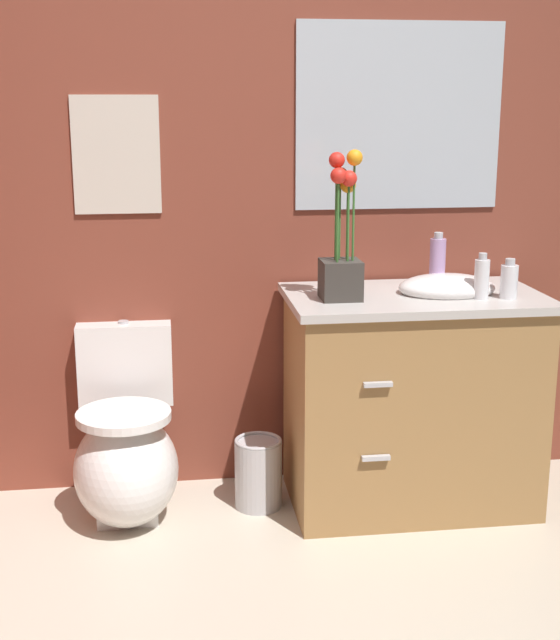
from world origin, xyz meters
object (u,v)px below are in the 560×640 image
toilet (126,453)px  wall_poster (116,155)px  flower_vase (341,246)px  wall_mirror (399,117)px  lotion_bottle (509,281)px  vanity_cabinet (412,397)px  hand_wash_bottle (482,278)px  trash_bin (258,472)px  soap_bottle (437,263)px

toilet → wall_poster: size_ratio=1.59×
flower_vase → wall_mirror: wall_mirror is taller
lotion_bottle → wall_mirror: size_ratio=0.18×
vanity_cabinet → hand_wash_bottle: bearing=-28.3°
flower_vase → trash_bin: 0.92m
wall_poster → wall_mirror: size_ratio=0.54×
toilet → trash_bin: size_ratio=2.54×
soap_bottle → hand_wash_bottle: size_ratio=1.29×
flower_vase → trash_bin: flower_vase is taller
trash_bin → wall_poster: size_ratio=0.63×
vanity_cabinet → flower_vase: 0.66m
lotion_bottle → wall_poster: (-1.38, 0.41, 0.43)m
vanity_cabinet → lotion_bottle: size_ratio=6.94×
vanity_cabinet → trash_bin: bearing=177.0°
lotion_bottle → flower_vase: bearing=173.0°
vanity_cabinet → trash_bin: 0.65m
vanity_cabinet → toilet: bearing=178.6°
toilet → wall_mirror: (1.07, 0.27, 1.21)m
lotion_bottle → wall_poster: wall_poster is taller
trash_bin → flower_vase: bearing=-14.5°
lotion_bottle → hand_wash_bottle: bearing=176.5°
flower_vase → soap_bottle: 0.42m
hand_wash_bottle → wall_poster: 1.41m
toilet → lotion_bottle: size_ratio=4.79×
soap_bottle → wall_mirror: 0.58m
trash_bin → wall_mirror: size_ratio=0.34×
vanity_cabinet → lotion_bottle: 0.57m
vanity_cabinet → lotion_bottle: bearing=-20.9°
hand_wash_bottle → vanity_cabinet: bearing=151.7°
hand_wash_bottle → flower_vase: bearing=172.4°
flower_vase → soap_bottle: size_ratio=2.46×
flower_vase → trash_bin: size_ratio=1.94×
wall_poster → wall_mirror: wall_mirror is taller
flower_vase → lotion_bottle: 0.61m
vanity_cabinet → flower_vase: size_ratio=1.90×
toilet → vanity_cabinet: (1.07, -0.03, 0.18)m
soap_bottle → trash_bin: 1.04m
toilet → flower_vase: size_ratio=1.31×
trash_bin → wall_mirror: wall_mirror is taller
lotion_bottle → hand_wash_bottle: size_ratio=0.87×
wall_poster → soap_bottle: bearing=-10.6°
flower_vase → hand_wash_bottle: flower_vase is taller
vanity_cabinet → wall_poster: (-1.07, 0.29, 0.89)m
soap_bottle → trash_bin: soap_bottle is taller
soap_bottle → lotion_bottle: bearing=-43.1°
soap_bottle → wall_poster: wall_poster is taller
toilet → hand_wash_bottle: 1.44m
toilet → vanity_cabinet: 1.09m
vanity_cabinet → lotion_bottle: (0.31, -0.12, 0.46)m
toilet → hand_wash_bottle: size_ratio=4.17×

